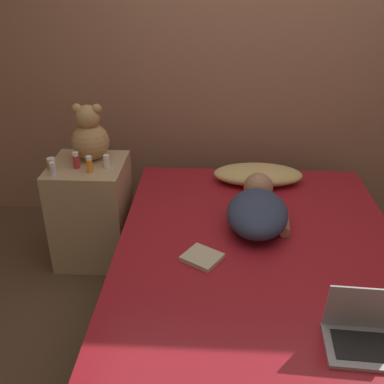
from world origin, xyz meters
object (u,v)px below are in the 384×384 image
(bottle_clear, at_px, (53,169))
(bottle_red, at_px, (76,160))
(pillow, at_px, (258,175))
(laptop, at_px, (369,333))
(person_lying, at_px, (258,209))
(teddy_bear, at_px, (90,136))
(bottle_orange, at_px, (89,164))
(bottle_amber, at_px, (51,164))
(book, at_px, (202,257))
(bottle_white, at_px, (107,161))

(bottle_clear, relative_size, bottle_red, 0.75)
(pillow, bearing_deg, laptop, -76.93)
(person_lying, bearing_deg, teddy_bear, 162.38)
(bottle_orange, xyz_separation_m, bottle_clear, (-0.21, -0.05, -0.01))
(bottle_amber, relative_size, book, 0.32)
(bottle_red, xyz_separation_m, book, (0.82, -0.67, -0.22))
(bottle_white, bearing_deg, bottle_amber, -171.27)
(bottle_clear, relative_size, book, 0.34)
(laptop, distance_m, bottle_amber, 2.02)
(bottle_white, bearing_deg, bottle_red, -173.27)
(pillow, xyz_separation_m, laptop, (0.33, -1.42, -0.00))
(book, bearing_deg, bottle_red, 140.49)
(person_lying, relative_size, bottle_amber, 8.91)
(bottle_amber, bearing_deg, bottle_red, 11.23)
(laptop, height_order, bottle_red, bottle_red)
(person_lying, height_order, bottle_white, bottle_white)
(bottle_orange, relative_size, bottle_amber, 1.38)
(person_lying, xyz_separation_m, bottle_white, (-0.93, 0.32, 0.13))
(bottle_amber, bearing_deg, bottle_orange, -5.55)
(laptop, bearing_deg, bottle_clear, 149.13)
(person_lying, relative_size, bottle_clear, 8.35)
(pillow, relative_size, bottle_white, 7.31)
(teddy_bear, relative_size, bottle_amber, 4.92)
(pillow, bearing_deg, teddy_bear, -175.75)
(teddy_bear, bearing_deg, book, -47.36)
(bottle_orange, relative_size, bottle_white, 1.27)
(bottle_red, relative_size, bottle_amber, 1.41)
(pillow, distance_m, bottle_orange, 1.12)
(bottle_red, bearing_deg, bottle_orange, -28.65)
(bottle_orange, bearing_deg, bottle_red, 151.35)
(bottle_clear, height_order, bottle_red, bottle_red)
(person_lying, relative_size, bottle_white, 8.23)
(bottle_red, distance_m, book, 1.08)
(person_lying, relative_size, book, 2.87)
(bottle_amber, bearing_deg, laptop, -35.34)
(pillow, xyz_separation_m, person_lying, (-0.04, -0.53, 0.04))
(laptop, relative_size, bottle_amber, 4.72)
(person_lying, xyz_separation_m, bottle_amber, (-1.27, 0.27, 0.13))
(bottle_clear, distance_m, book, 1.11)
(teddy_bear, bearing_deg, person_lying, -22.89)
(pillow, bearing_deg, bottle_orange, -165.13)
(person_lying, xyz_separation_m, bottle_red, (-1.12, 0.30, 0.14))
(teddy_bear, height_order, bottle_red, teddy_bear)
(bottle_amber, bearing_deg, book, -33.68)
(bottle_orange, xyz_separation_m, bottle_white, (0.09, 0.08, -0.01))
(pillow, bearing_deg, bottle_amber, -168.84)
(teddy_bear, distance_m, bottle_clear, 0.33)
(bottle_clear, height_order, bottle_white, bottle_white)
(bottle_red, bearing_deg, pillow, 11.15)
(pillow, height_order, teddy_bear, teddy_bear)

